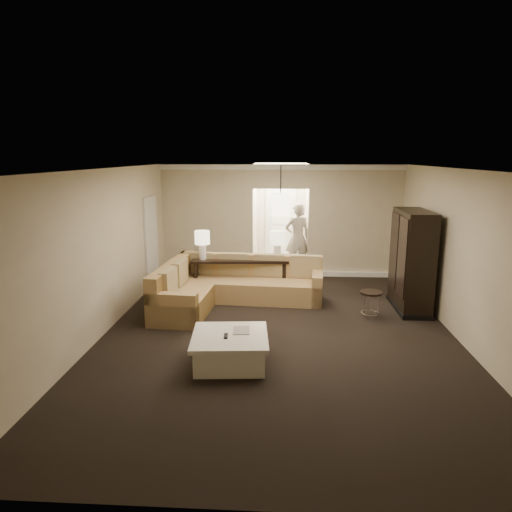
# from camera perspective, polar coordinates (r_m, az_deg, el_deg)

# --- Properties ---
(ground) EXTENTS (8.00, 8.00, 0.00)m
(ground) POSITION_cam_1_polar(r_m,az_deg,el_deg) (7.97, 2.81, -9.78)
(ground) COLOR black
(ground) RESTS_ON ground
(wall_back) EXTENTS (6.00, 0.04, 2.80)m
(wall_back) POSITION_cam_1_polar(r_m,az_deg,el_deg) (11.49, 3.09, 4.39)
(wall_back) COLOR beige
(wall_back) RESTS_ON ground
(wall_front) EXTENTS (6.00, 0.04, 2.80)m
(wall_front) POSITION_cam_1_polar(r_m,az_deg,el_deg) (3.74, 2.41, -13.17)
(wall_front) COLOR beige
(wall_front) RESTS_ON ground
(wall_left) EXTENTS (0.04, 8.00, 2.80)m
(wall_left) POSITION_cam_1_polar(r_m,az_deg,el_deg) (8.14, -18.70, 0.36)
(wall_left) COLOR beige
(wall_left) RESTS_ON ground
(wall_right) EXTENTS (0.04, 8.00, 2.80)m
(wall_right) POSITION_cam_1_polar(r_m,az_deg,el_deg) (8.11, 24.64, -0.17)
(wall_right) COLOR beige
(wall_right) RESTS_ON ground
(ceiling) EXTENTS (6.00, 8.00, 0.02)m
(ceiling) POSITION_cam_1_polar(r_m,az_deg,el_deg) (7.38, 3.05, 10.79)
(ceiling) COLOR silver
(ceiling) RESTS_ON wall_back
(crown_molding) EXTENTS (6.00, 0.10, 0.12)m
(crown_molding) POSITION_cam_1_polar(r_m,az_deg,el_deg) (11.33, 3.16, 11.03)
(crown_molding) COLOR white
(crown_molding) RESTS_ON wall_back
(baseboard) EXTENTS (6.00, 0.10, 0.12)m
(baseboard) POSITION_cam_1_polar(r_m,az_deg,el_deg) (11.70, 3.01, -2.15)
(baseboard) COLOR white
(baseboard) RESTS_ON ground
(side_door) EXTENTS (0.05, 0.90, 2.10)m
(side_door) POSITION_cam_1_polar(r_m,az_deg,el_deg) (10.79, -12.95, 1.68)
(side_door) COLOR silver
(side_door) RESTS_ON ground
(foyer) EXTENTS (1.44, 2.02, 2.80)m
(foyer) POSITION_cam_1_polar(r_m,az_deg,el_deg) (12.83, 3.11, 4.80)
(foyer) COLOR beige
(foyer) RESTS_ON ground
(sectional_sofa) EXTENTS (3.30, 2.56, 0.94)m
(sectional_sofa) POSITION_cam_1_polar(r_m,az_deg,el_deg) (9.45, -3.55, -3.78)
(sectional_sofa) COLOR brown
(sectional_sofa) RESTS_ON ground
(coffee_table) EXTENTS (1.19, 1.19, 0.46)m
(coffee_table) POSITION_cam_1_polar(r_m,az_deg,el_deg) (6.87, -3.26, -11.49)
(coffee_table) COLOR white
(coffee_table) RESTS_ON ground
(console_table) EXTENTS (2.12, 0.59, 0.81)m
(console_table) POSITION_cam_1_polar(r_m,az_deg,el_deg) (9.98, -2.00, -2.22)
(console_table) COLOR black
(console_table) RESTS_ON ground
(armoire) EXTENTS (0.59, 1.38, 1.98)m
(armoire) POSITION_cam_1_polar(r_m,az_deg,el_deg) (9.47, 18.85, -0.81)
(armoire) COLOR black
(armoire) RESTS_ON ground
(drink_table) EXTENTS (0.41, 0.41, 0.51)m
(drink_table) POSITION_cam_1_polar(r_m,az_deg,el_deg) (8.89, 14.15, -5.24)
(drink_table) COLOR black
(drink_table) RESTS_ON ground
(table_lamp_left) EXTENTS (0.32, 0.32, 0.62)m
(table_lamp_left) POSITION_cam_1_polar(r_m,az_deg,el_deg) (9.89, -6.73, 1.95)
(table_lamp_left) COLOR white
(table_lamp_left) RESTS_ON console_table
(table_lamp_right) EXTENTS (0.32, 0.32, 0.62)m
(table_lamp_right) POSITION_cam_1_polar(r_m,az_deg,el_deg) (9.82, 2.69, 1.96)
(table_lamp_right) COLOR white
(table_lamp_right) RESTS_ON console_table
(pendant_light) EXTENTS (0.38, 0.38, 1.09)m
(pendant_light) POSITION_cam_1_polar(r_m,az_deg,el_deg) (10.13, 3.08, 6.45)
(pendant_light) COLOR black
(pendant_light) RESTS_ON ceiling
(person) EXTENTS (0.83, 0.65, 2.02)m
(person) POSITION_cam_1_polar(r_m,az_deg,el_deg) (11.85, 5.21, 2.70)
(person) COLOR beige
(person) RESTS_ON ground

